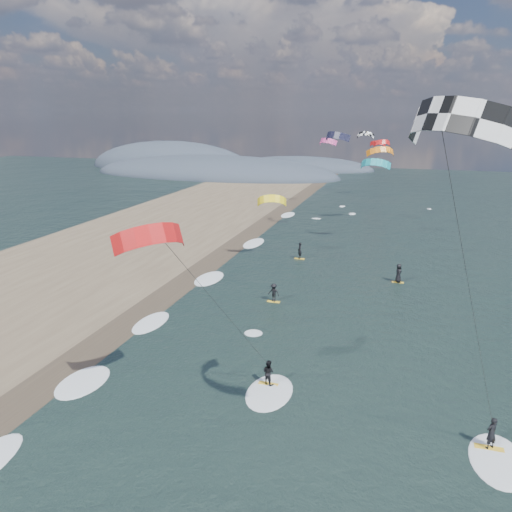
% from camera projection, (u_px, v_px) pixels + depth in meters
% --- Properties ---
extents(ground, '(260.00, 260.00, 0.00)m').
position_uv_depth(ground, '(195.00, 488.00, 21.51)').
color(ground, black).
rests_on(ground, ground).
extents(wet_sand_strip, '(3.00, 240.00, 0.00)m').
position_uv_depth(wet_sand_strip, '(94.00, 348.00, 34.12)').
color(wet_sand_strip, '#382D23').
rests_on(wet_sand_strip, ground).
extents(coastal_hills, '(80.00, 41.00, 15.00)m').
position_uv_depth(coastal_hills, '(207.00, 171.00, 133.16)').
color(coastal_hills, '#3D4756').
rests_on(coastal_hills, ground).
extents(kitesurfer_near_a, '(7.69, 9.35, 16.49)m').
position_uv_depth(kitesurfer_near_a, '(455.00, 209.00, 16.92)').
color(kitesurfer_near_a, yellow).
rests_on(kitesurfer_near_a, ground).
extents(kitesurfer_near_b, '(6.76, 9.09, 11.62)m').
position_uv_depth(kitesurfer_near_b, '(201.00, 293.00, 24.46)').
color(kitesurfer_near_b, yellow).
rests_on(kitesurfer_near_b, ground).
extents(far_kitesurfers, '(11.70, 13.95, 1.85)m').
position_uv_depth(far_kitesurfers, '(327.00, 275.00, 46.57)').
color(far_kitesurfers, yellow).
rests_on(far_kitesurfers, ground).
extents(bg_kite_field, '(13.83, 59.09, 7.03)m').
position_uv_depth(bg_kite_field, '(357.00, 147.00, 73.66)').
color(bg_kite_field, red).
rests_on(bg_kite_field, ground).
extents(shoreline_surf, '(2.40, 79.40, 0.11)m').
position_uv_depth(shoreline_surf, '(145.00, 323.00, 38.12)').
color(shoreline_surf, white).
rests_on(shoreline_surf, ground).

